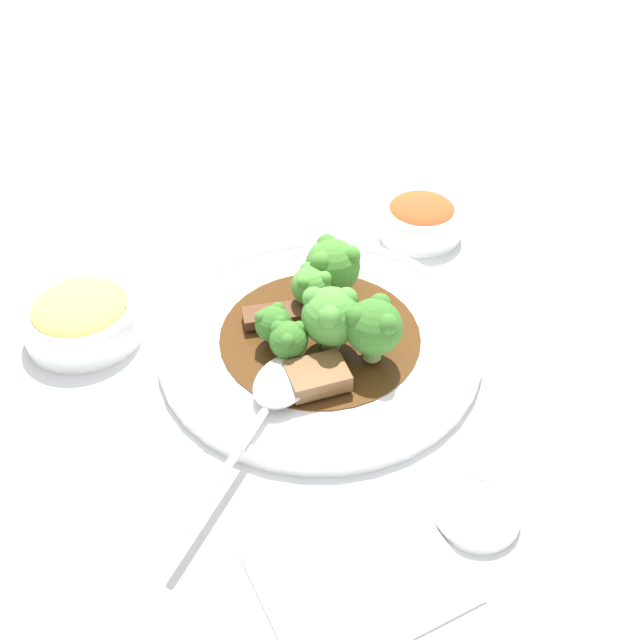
# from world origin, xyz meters

# --- Properties ---
(ground_plane) EXTENTS (4.00, 4.00, 0.00)m
(ground_plane) POSITION_xyz_m (0.00, 0.00, 0.00)
(ground_plane) COLOR silver
(main_plate) EXTENTS (0.30, 0.30, 0.02)m
(main_plate) POSITION_xyz_m (0.00, 0.00, 0.01)
(main_plate) COLOR white
(main_plate) RESTS_ON ground_plane
(beef_strip_0) EXTENTS (0.06, 0.07, 0.01)m
(beef_strip_0) POSITION_xyz_m (0.03, 0.01, 0.02)
(beef_strip_0) COLOR brown
(beef_strip_0) RESTS_ON main_plate
(beef_strip_1) EXTENTS (0.08, 0.05, 0.01)m
(beef_strip_1) POSITION_xyz_m (-0.02, 0.03, 0.02)
(beef_strip_1) COLOR #56331E
(beef_strip_1) RESTS_ON main_plate
(beef_strip_2) EXTENTS (0.06, 0.05, 0.02)m
(beef_strip_2) POSITION_xyz_m (-0.03, -0.06, 0.03)
(beef_strip_2) COLOR brown
(beef_strip_2) RESTS_ON main_plate
(broccoli_floret_0) EXTENTS (0.05, 0.05, 0.06)m
(broccoli_floret_0) POSITION_xyz_m (-0.00, -0.02, 0.06)
(broccoli_floret_0) COLOR #7FA84C
(broccoli_floret_0) RESTS_ON main_plate
(broccoli_floret_1) EXTENTS (0.03, 0.03, 0.04)m
(broccoli_floret_1) POSITION_xyz_m (-0.04, 0.01, 0.04)
(broccoli_floret_1) COLOR #8EB756
(broccoli_floret_1) RESTS_ON main_plate
(broccoli_floret_2) EXTENTS (0.05, 0.05, 0.06)m
(broccoli_floret_2) POSITION_xyz_m (0.04, 0.05, 0.05)
(broccoli_floret_2) COLOR #7FA84C
(broccoli_floret_2) RESTS_ON main_plate
(broccoli_floret_3) EXTENTS (0.03, 0.03, 0.04)m
(broccoli_floret_3) POSITION_xyz_m (-0.04, -0.02, 0.04)
(broccoli_floret_3) COLOR #7FA84C
(broccoli_floret_3) RESTS_ON main_plate
(broccoli_floret_4) EXTENTS (0.05, 0.05, 0.06)m
(broccoli_floret_4) POSITION_xyz_m (0.02, -0.05, 0.06)
(broccoli_floret_4) COLOR #8EB756
(broccoli_floret_4) RESTS_ON main_plate
(broccoli_floret_5) EXTENTS (0.04, 0.04, 0.05)m
(broccoli_floret_5) POSITION_xyz_m (0.01, 0.03, 0.05)
(broccoli_floret_5) COLOR #8EB756
(broccoli_floret_5) RESTS_ON main_plate
(serving_spoon) EXTENTS (0.19, 0.15, 0.01)m
(serving_spoon) POSITION_xyz_m (-0.07, -0.05, 0.03)
(serving_spoon) COLOR silver
(serving_spoon) RESTS_ON main_plate
(side_bowl_kimchi) EXTENTS (0.09, 0.09, 0.04)m
(side_bowl_kimchi) POSITION_xyz_m (0.19, 0.11, 0.02)
(side_bowl_kimchi) COLOR white
(side_bowl_kimchi) RESTS_ON ground_plane
(side_bowl_appetizer) EXTENTS (0.11, 0.11, 0.05)m
(side_bowl_appetizer) POSITION_xyz_m (-0.19, 0.12, 0.02)
(side_bowl_appetizer) COLOR white
(side_bowl_appetizer) RESTS_ON ground_plane
(sauce_dish) EXTENTS (0.07, 0.07, 0.01)m
(sauce_dish) POSITION_xyz_m (0.01, -0.22, 0.01)
(sauce_dish) COLOR white
(sauce_dish) RESTS_ON ground_plane
(paper_napkin) EXTENTS (0.14, 0.12, 0.01)m
(paper_napkin) POSITION_xyz_m (-0.09, -0.22, 0.00)
(paper_napkin) COLOR silver
(paper_napkin) RESTS_ON ground_plane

